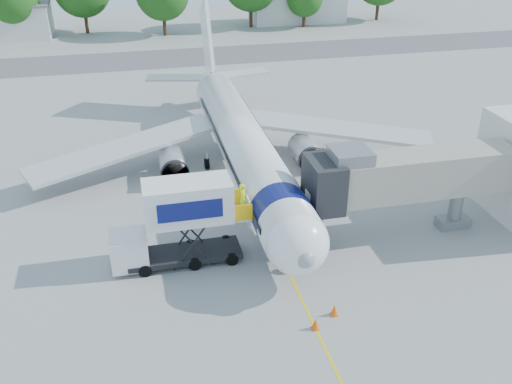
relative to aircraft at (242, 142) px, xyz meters
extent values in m
plane|color=#9A9A97|center=(0.00, -4.12, -2.95)|extent=(160.00, 160.00, 0.00)
cube|color=yellow|center=(0.00, -4.12, -2.94)|extent=(0.15, 70.00, 0.01)
cube|color=#59595B|center=(0.00, 37.88, -2.94)|extent=(120.00, 10.00, 0.01)
cylinder|color=white|center=(0.00, -1.12, 0.05)|extent=(3.70, 28.00, 3.70)
sphere|color=white|center=(0.00, -15.12, 0.05)|extent=(3.70, 3.70, 3.70)
sphere|color=gray|center=(0.00, -16.67, 0.05)|extent=(1.10, 1.10, 1.10)
cone|color=white|center=(0.00, 15.88, 0.05)|extent=(3.70, 6.00, 3.70)
cube|color=white|center=(0.00, 16.88, 4.25)|extent=(0.35, 7.26, 8.29)
cube|color=#BABCBF|center=(9.00, 2.38, -0.65)|extent=(16.17, 9.32, 1.42)
cube|color=#BABCBF|center=(-9.00, 2.38, -0.65)|extent=(16.17, 9.32, 1.42)
cylinder|color=#999BA0|center=(5.50, 0.38, -1.65)|extent=(2.10, 3.60, 2.10)
cylinder|color=#999BA0|center=(-5.50, 0.38, -1.65)|extent=(2.10, 3.60, 2.10)
cube|color=black|center=(0.00, -15.42, 0.50)|extent=(2.60, 1.39, 0.81)
cylinder|color=#0C1357|center=(0.00, -12.12, 0.05)|extent=(3.73, 2.00, 3.73)
cylinder|color=silver|center=(0.00, -13.62, -2.20)|extent=(0.16, 0.16, 1.50)
cylinder|color=black|center=(0.00, -13.62, -2.63)|extent=(0.25, 0.64, 0.64)
cylinder|color=black|center=(2.60, 1.88, -2.50)|extent=(0.35, 0.90, 0.90)
cylinder|color=black|center=(-2.60, 1.88, -2.50)|extent=(0.35, 0.90, 0.90)
cube|color=#A59C8D|center=(9.00, -11.12, 1.45)|extent=(13.60, 2.60, 2.80)
cube|color=black|center=(2.90, -11.12, 1.45)|extent=(2.00, 3.20, 3.20)
cube|color=slate|center=(4.50, -11.12, 3.25)|extent=(2.40, 2.40, 0.80)
cylinder|color=slate|center=(12.50, -11.12, -1.45)|extent=(0.90, 0.90, 3.00)
cube|color=slate|center=(12.50, -11.12, -2.60)|extent=(2.20, 1.20, 0.70)
cylinder|color=black|center=(11.60, -11.12, -2.60)|extent=(0.30, 0.70, 0.70)
cylinder|color=black|center=(13.40, -11.12, -2.60)|extent=(0.30, 0.70, 0.70)
cube|color=black|center=(-6.00, -11.12, -2.40)|extent=(7.00, 2.30, 0.35)
cube|color=silver|center=(-9.30, -11.12, -1.60)|extent=(2.20, 2.20, 2.10)
cube|color=black|center=(-9.30, -11.12, -1.15)|extent=(1.90, 2.10, 0.70)
cube|color=silver|center=(-5.60, -11.12, 1.30)|extent=(5.20, 2.40, 2.50)
cube|color=#0C1357|center=(-5.60, -12.34, 1.30)|extent=(3.80, 0.04, 1.20)
cube|color=silver|center=(-2.45, -11.12, 0.10)|extent=(1.10, 2.20, 0.10)
cube|color=yellow|center=(-2.45, -12.17, 0.65)|extent=(1.10, 0.06, 1.10)
cube|color=yellow|center=(-2.45, -10.07, 0.65)|extent=(1.10, 0.06, 1.10)
cylinder|color=black|center=(-3.20, -12.17, -2.55)|extent=(0.80, 0.25, 0.80)
cylinder|color=black|center=(-3.20, -10.07, -2.55)|extent=(0.80, 0.25, 0.80)
cylinder|color=black|center=(-8.50, -12.17, -2.55)|extent=(0.80, 0.25, 0.80)
cylinder|color=black|center=(-8.50, -10.07, -2.55)|extent=(0.80, 0.25, 0.80)
imported|color=#C3F71A|center=(-2.23, -11.12, 1.10)|extent=(0.56, 0.76, 1.90)
cube|color=silver|center=(-3.05, -21.24, -2.30)|extent=(3.54, 2.36, 1.30)
cube|color=#0C1357|center=(-3.05, -21.24, -1.88)|extent=(2.16, 1.96, 0.32)
cylinder|color=black|center=(-4.46, -21.57, -2.62)|extent=(0.68, 0.37, 0.65)
cylinder|color=black|center=(-4.16, -20.31, -2.62)|extent=(0.68, 0.37, 0.65)
cylinder|color=black|center=(-1.93, -22.17, -2.62)|extent=(0.68, 0.37, 0.65)
cylinder|color=black|center=(-1.64, -20.90, -2.62)|extent=(0.68, 0.37, 0.65)
cone|color=#F3560C|center=(-0.03, -18.91, -2.60)|extent=(0.43, 0.43, 0.69)
cube|color=#F3560C|center=(-0.03, -18.91, -2.93)|extent=(0.39, 0.39, 0.04)
cone|color=#F3560C|center=(1.33, -18.09, -2.60)|extent=(0.43, 0.43, 0.69)
cube|color=#F3560C|center=(1.33, -18.09, -2.93)|extent=(0.39, 0.39, 0.04)
cube|color=silver|center=(22.00, 57.88, -0.45)|extent=(16.00, 7.00, 5.00)
cylinder|color=#382314|center=(-23.89, 54.09, -1.19)|extent=(0.56, 0.56, 3.51)
cylinder|color=#382314|center=(-13.70, 56.68, -0.95)|extent=(0.56, 0.56, 3.99)
cylinder|color=#382314|center=(-1.59, 52.10, -1.08)|extent=(0.56, 0.56, 3.74)
cylinder|color=#382314|center=(13.10, 55.05, -0.87)|extent=(0.56, 0.56, 4.15)
cylinder|color=#382314|center=(21.83, 53.13, -1.58)|extent=(0.56, 0.56, 2.73)
cylinder|color=#382314|center=(36.24, 55.78, -0.90)|extent=(0.56, 0.56, 4.09)
camera|label=1|loc=(-8.36, -40.85, 17.64)|focal=40.00mm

